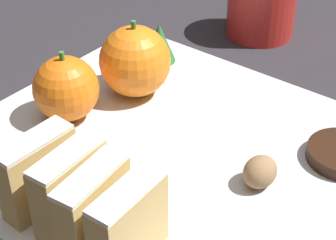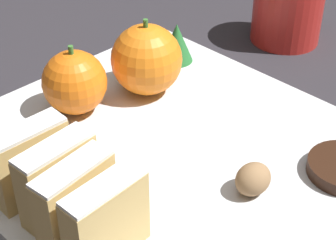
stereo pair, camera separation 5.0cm
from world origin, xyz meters
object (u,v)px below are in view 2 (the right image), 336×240
at_px(walnut, 253,179).
at_px(orange_far, 147,60).
at_px(coffee_mug, 289,9).
at_px(orange_near, 75,82).

bearing_deg(walnut, orange_far, 75.45).
distance_m(walnut, coffee_mug, 0.31).
height_order(orange_near, coffee_mug, orange_near).
xyz_separation_m(orange_near, coffee_mug, (0.30, -0.04, -0.00)).
distance_m(orange_near, walnut, 0.20).
bearing_deg(orange_near, coffee_mug, -8.54).
height_order(walnut, coffee_mug, coffee_mug).
bearing_deg(orange_far, orange_near, 162.80).
bearing_deg(walnut, coffee_mug, 30.22).
height_order(orange_near, walnut, orange_near).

